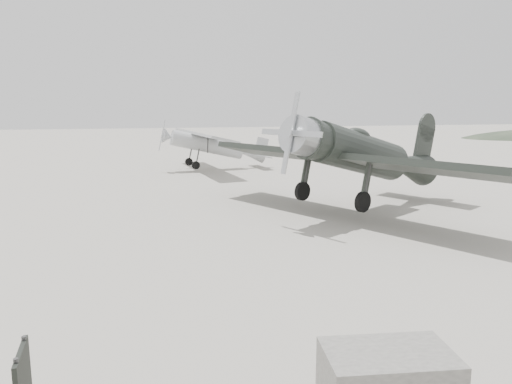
# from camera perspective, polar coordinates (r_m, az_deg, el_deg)

# --- Properties ---
(ground) EXTENTS (160.00, 160.00, 0.00)m
(ground) POSITION_cam_1_polar(r_m,az_deg,el_deg) (16.90, 2.57, -5.01)
(ground) COLOR gray
(ground) RESTS_ON ground
(lowwing_monoplane) EXTENTS (10.54, 13.01, 4.38)m
(lowwing_monoplane) POSITION_cam_1_polar(r_m,az_deg,el_deg) (20.91, 12.37, 4.12)
(lowwing_monoplane) COLOR black
(lowwing_monoplane) RESTS_ON ground
(highwing_monoplane) EXTENTS (7.46, 10.50, 2.97)m
(highwing_monoplane) POSITION_cam_1_polar(r_m,az_deg,el_deg) (33.94, -5.10, 5.69)
(highwing_monoplane) COLOR gray
(highwing_monoplane) RESTS_ON ground
(equipment_block) EXTENTS (1.97, 1.37, 0.92)m
(equipment_block) POSITION_cam_1_polar(r_m,az_deg,el_deg) (7.87, 14.81, -20.18)
(equipment_block) COLOR #5E5B57
(equipment_block) RESTS_ON ground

